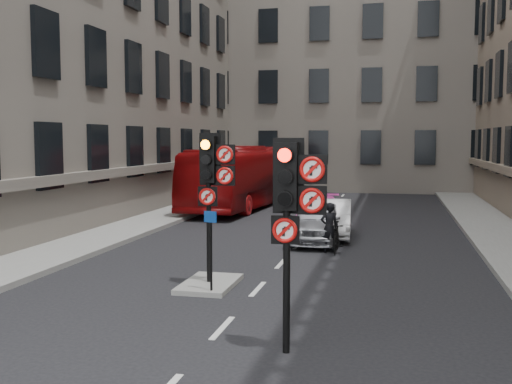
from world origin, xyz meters
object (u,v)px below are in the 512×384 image
at_px(info_sign, 211,239).
at_px(bus_red, 242,177).
at_px(signal_far, 212,175).
at_px(signal_near, 292,199).
at_px(motorcycle, 336,237).
at_px(motorcyclist, 329,227).
at_px(car_pink, 320,212).
at_px(car_white, 331,218).
at_px(car_silver, 317,222).

bearing_deg(info_sign, bus_red, 117.15).
distance_m(signal_far, bus_red, 16.58).
relative_size(signal_near, motorcycle, 2.24).
height_order(bus_red, motorcyclist, bus_red).
bearing_deg(car_pink, signal_far, -102.17).
xyz_separation_m(bus_red, motorcyclist, (5.65, -11.16, -0.81)).
bearing_deg(car_white, signal_far, -107.71).
relative_size(signal_near, car_silver, 0.86).
relative_size(signal_far, car_white, 0.89).
bearing_deg(car_white, car_pink, 103.93).
bearing_deg(info_sign, motorcyclist, 85.85).
xyz_separation_m(motorcycle, info_sign, (-2.27, -5.88, 0.81)).
xyz_separation_m(signal_far, car_silver, (1.66, 6.81, -2.00)).
xyz_separation_m(signal_near, car_silver, (-0.94, 10.81, -1.88)).
bearing_deg(signal_near, bus_red, 106.51).
bearing_deg(car_pink, motorcycle, -82.11).
relative_size(signal_far, motorcyclist, 2.27).
distance_m(signal_far, car_pink, 10.49).
height_order(signal_near, info_sign, signal_near).
bearing_deg(car_silver, car_white, 74.54).
height_order(bus_red, motorcycle, bus_red).
distance_m(signal_near, car_silver, 11.01).
relative_size(car_white, bus_red, 0.35).
relative_size(bus_red, info_sign, 6.31).
xyz_separation_m(signal_far, bus_red, (-3.39, 16.20, -1.10)).
relative_size(signal_far, info_sign, 1.97).
height_order(car_white, car_pink, car_white).
xyz_separation_m(car_pink, motorcycle, (1.13, -5.12, -0.14)).
xyz_separation_m(motorcyclist, info_sign, (-2.05, -5.85, 0.51)).
relative_size(car_pink, motorcycle, 2.67).
bearing_deg(motorcyclist, signal_near, 67.82).
height_order(motorcyclist, info_sign, info_sign).
bearing_deg(info_sign, car_silver, 94.44).
relative_size(signal_far, bus_red, 0.31).
relative_size(signal_near, motorcyclist, 2.27).
bearing_deg(motorcyclist, car_silver, -95.48).
distance_m(car_pink, motorcyclist, 5.24).
height_order(signal_near, signal_far, signal_far).
xyz_separation_m(car_white, info_sign, (-1.81, -8.90, 0.63)).
height_order(signal_far, info_sign, signal_far).
height_order(motorcycle, motorcyclist, motorcyclist).
relative_size(bus_red, motorcyclist, 7.29).
distance_m(car_silver, motorcyclist, 1.88).
bearing_deg(motorcyclist, motorcycle, 165.09).
bearing_deg(motorcycle, bus_red, 117.27).
relative_size(car_white, motorcyclist, 2.57).
relative_size(signal_near, info_sign, 1.97).
distance_m(car_white, motorcyclist, 3.07).
xyz_separation_m(car_silver, car_white, (0.36, 1.28, -0.04)).
height_order(car_white, motorcyclist, motorcyclist).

